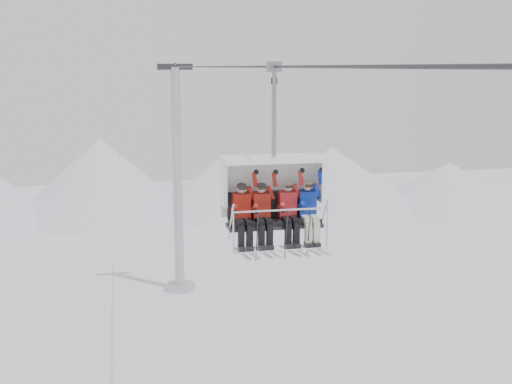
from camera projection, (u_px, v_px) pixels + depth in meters
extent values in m
cone|color=white|center=(101.00, 176.00, 58.43)|extent=(16.00, 16.00, 7.00)
cone|color=white|center=(222.00, 184.00, 59.93)|extent=(14.00, 14.00, 5.00)
cone|color=white|center=(331.00, 179.00, 59.98)|extent=(18.00, 18.00, 6.00)
cone|color=white|center=(449.00, 186.00, 60.48)|extent=(16.00, 16.00, 4.50)
cone|color=white|center=(277.00, 179.00, 64.10)|extent=(12.00, 12.00, 4.50)
cylinder|color=#B3B6BB|center=(178.00, 182.00, 37.75)|extent=(0.56, 0.56, 13.30)
cylinder|color=#B3B6BB|center=(180.00, 287.00, 39.00)|extent=(1.80, 1.80, 0.30)
cube|color=#313137|center=(175.00, 67.00, 36.47)|extent=(2.00, 0.35, 0.35)
cylinder|color=#313137|center=(256.00, 67.00, 15.36)|extent=(0.06, 50.00, 0.06)
cube|color=black|center=(274.00, 221.00, 14.14)|extent=(2.01, 0.55, 0.10)
cube|color=black|center=(272.00, 204.00, 14.33)|extent=(2.01, 0.10, 0.59)
cube|color=#313137|center=(274.00, 225.00, 14.16)|extent=(2.11, 0.60, 0.08)
cube|color=white|center=(270.00, 186.00, 14.47)|extent=(2.24, 0.10, 1.34)
cube|color=white|center=(274.00, 159.00, 13.96)|extent=(2.24, 0.90, 0.10)
cylinder|color=silver|center=(281.00, 210.00, 13.54)|extent=(2.05, 0.04, 0.04)
cylinder|color=silver|center=(281.00, 251.00, 13.64)|extent=(2.05, 0.04, 0.04)
cylinder|color=gray|center=(274.00, 113.00, 13.79)|extent=(0.10, 0.10, 1.97)
cube|color=gray|center=(274.00, 67.00, 13.60)|extent=(0.30, 0.18, 0.22)
cube|color=#AE1D12|center=(241.00, 206.00, 13.96)|extent=(0.38, 0.26, 0.57)
sphere|color=tan|center=(242.00, 189.00, 13.84)|extent=(0.21, 0.21, 0.21)
cube|color=black|center=(241.00, 236.00, 13.62)|extent=(0.13, 0.15, 0.46)
cube|color=black|center=(250.00, 235.00, 13.66)|extent=(0.13, 0.15, 0.46)
cube|color=silver|center=(242.00, 254.00, 13.60)|extent=(0.09, 1.69, 0.26)
cube|color=silver|center=(251.00, 253.00, 13.64)|extent=(0.09, 1.69, 0.26)
cube|color=#A52016|center=(261.00, 206.00, 14.05)|extent=(0.38, 0.25, 0.56)
sphere|color=tan|center=(261.00, 188.00, 13.94)|extent=(0.21, 0.21, 0.21)
cube|color=black|center=(261.00, 234.00, 13.71)|extent=(0.13, 0.15, 0.45)
cube|color=black|center=(270.00, 234.00, 13.75)|extent=(0.13, 0.15, 0.45)
cube|color=silver|center=(262.00, 252.00, 13.69)|extent=(0.09, 1.69, 0.26)
cube|color=silver|center=(271.00, 252.00, 13.73)|extent=(0.09, 1.69, 0.26)
cube|color=red|center=(287.00, 204.00, 14.17)|extent=(0.38, 0.26, 0.57)
sphere|color=tan|center=(288.00, 187.00, 14.06)|extent=(0.21, 0.21, 0.21)
cube|color=black|center=(288.00, 233.00, 13.84)|extent=(0.13, 0.15, 0.46)
cube|color=black|center=(296.00, 233.00, 13.87)|extent=(0.13, 0.15, 0.46)
cube|color=silver|center=(289.00, 251.00, 13.81)|extent=(0.09, 1.69, 0.26)
cube|color=silver|center=(297.00, 250.00, 13.85)|extent=(0.09, 1.69, 0.26)
cube|color=#102CA9|center=(307.00, 203.00, 14.27)|extent=(0.38, 0.26, 0.57)
sphere|color=tan|center=(308.00, 186.00, 14.15)|extent=(0.21, 0.21, 0.21)
cube|color=beige|center=(308.00, 232.00, 13.93)|extent=(0.13, 0.15, 0.46)
cube|color=beige|center=(316.00, 232.00, 13.97)|extent=(0.13, 0.15, 0.46)
cube|color=silver|center=(309.00, 250.00, 13.90)|extent=(0.09, 1.69, 0.26)
cube|color=silver|center=(317.00, 249.00, 13.94)|extent=(0.09, 1.69, 0.26)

